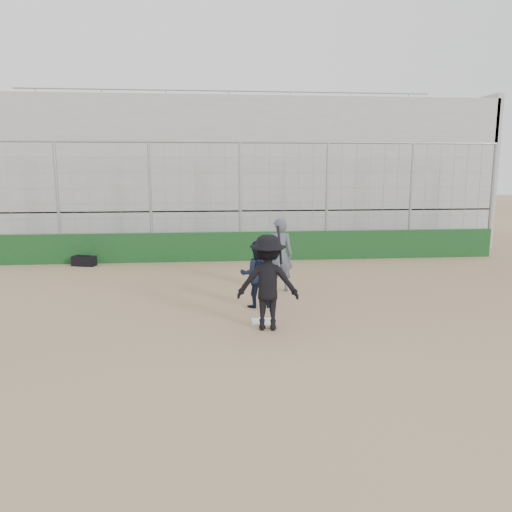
{
  "coord_description": "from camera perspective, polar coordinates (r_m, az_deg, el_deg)",
  "views": [
    {
      "loc": [
        -1.1,
        -9.96,
        3.19
      ],
      "look_at": [
        0.0,
        1.4,
        1.15
      ],
      "focal_mm": 35.0,
      "sensor_mm": 36.0,
      "label": 1
    }
  ],
  "objects": [
    {
      "name": "ground",
      "position": [
        10.51,
        0.74,
        -7.53
      ],
      "size": [
        90.0,
        90.0,
        0.0
      ],
      "primitive_type": "plane",
      "color": "#826446",
      "rests_on": "ground"
    },
    {
      "name": "home_plate",
      "position": [
        10.51,
        0.74,
        -7.47
      ],
      "size": [
        0.44,
        0.44,
        0.02
      ],
      "primitive_type": "cube",
      "color": "white",
      "rests_on": "ground"
    },
    {
      "name": "backstop",
      "position": [
        17.14,
        -1.8,
        2.65
      ],
      "size": [
        18.1,
        0.25,
        4.04
      ],
      "color": "#123B17",
      "rests_on": "ground"
    },
    {
      "name": "bleachers",
      "position": [
        21.94,
        -2.69,
        9.43
      ],
      "size": [
        20.25,
        6.7,
        6.98
      ],
      "color": "#9B9B9B",
      "rests_on": "ground"
    },
    {
      "name": "batter_at_plate",
      "position": [
        9.84,
        1.37,
        -3.03
      ],
      "size": [
        1.31,
        0.87,
        2.03
      ],
      "color": "black",
      "rests_on": "ground"
    },
    {
      "name": "catcher_crouched",
      "position": [
        11.44,
        0.04,
        -3.33
      ],
      "size": [
        0.79,
        0.63,
        1.06
      ],
      "color": "black",
      "rests_on": "ground"
    },
    {
      "name": "umpire",
      "position": [
        12.91,
        2.69,
        -0.28
      ],
      "size": [
        0.73,
        0.51,
        1.72
      ],
      "primitive_type": "imported",
      "rotation": [
        0.0,
        0.0,
        3.06
      ],
      "color": "#484E5B",
      "rests_on": "ground"
    },
    {
      "name": "equipment_bag",
      "position": [
        17.24,
        -19.05,
        -0.54
      ],
      "size": [
        0.82,
        0.52,
        0.36
      ],
      "color": "black",
      "rests_on": "ground"
    }
  ]
}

